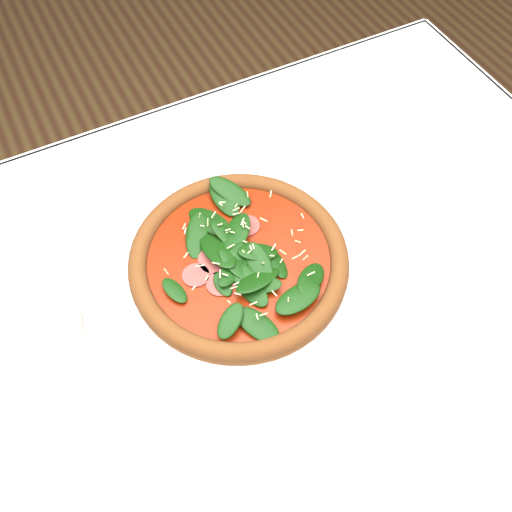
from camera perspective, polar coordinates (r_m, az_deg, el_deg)
name	(u,v)px	position (r m, az deg, el deg)	size (l,w,h in m)	color
ground	(240,470)	(1.42, -1.66, -20.57)	(6.00, 6.00, 0.00)	brown
dining_table	(228,358)	(0.80, -2.80, -10.17)	(1.21, 0.81, 0.75)	white
plate	(239,266)	(0.75, -1.70, -1.01)	(0.33, 0.33, 0.01)	silver
pizza	(239,258)	(0.73, -1.74, -0.22)	(0.29, 0.29, 0.04)	brown
wine_glass	(43,329)	(0.59, -20.54, -6.86)	(0.08, 0.08, 0.20)	white
saucer_far	(328,133)	(0.91, 7.19, 12.15)	(0.14, 0.14, 0.01)	silver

